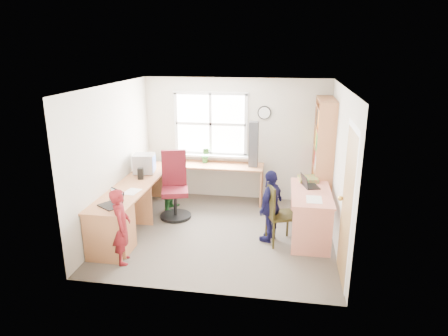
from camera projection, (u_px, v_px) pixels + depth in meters
name	position (u px, v px, depth m)	size (l,w,h in m)	color
room	(223.00, 161.00, 6.35)	(3.64, 3.44, 2.44)	#4F463E
l_desk	(139.00, 209.00, 6.42)	(2.38, 2.95, 0.75)	#C97F50
right_desk	(310.00, 204.00, 6.34)	(0.63, 1.35, 0.77)	#E48972
bookshelf	(322.00, 160.00, 7.20)	(0.30, 1.02, 2.10)	#C97F50
swivel_chair	(175.00, 189.00, 7.14)	(0.69, 0.69, 1.20)	black
wooden_chair	(277.00, 212.00, 6.14)	(0.54, 0.54, 0.96)	#322C10
crt_monitor	(144.00, 164.00, 7.21)	(0.41, 0.38, 0.36)	#9E9DA2
laptop_left	(113.00, 202.00, 5.78)	(0.42, 0.40, 0.22)	black
laptop_right	(308.00, 184.00, 6.47)	(0.33, 0.36, 0.21)	black
speaker_a	(141.00, 174.00, 6.92)	(0.12, 0.12, 0.19)	black
speaker_b	(150.00, 165.00, 7.41)	(0.11, 0.11, 0.19)	black
cd_tower	(254.00, 144.00, 7.56)	(0.18, 0.16, 0.87)	black
game_box	(308.00, 179.00, 6.77)	(0.36, 0.36, 0.06)	red
paper_a	(132.00, 192.00, 6.34)	(0.25, 0.33, 0.00)	silver
paper_b	(314.00, 199.00, 5.95)	(0.23, 0.33, 0.00)	silver
potted_plant	(206.00, 155.00, 7.86)	(0.17, 0.14, 0.31)	#2B6C2E
person_red	(121.00, 226.00, 5.58)	(0.40, 0.26, 1.10)	maroon
person_green	(174.00, 180.00, 7.45)	(0.55, 0.43, 1.14)	#2A6A31
person_navy	(271.00, 206.00, 6.22)	(0.68, 0.28, 1.16)	#151440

